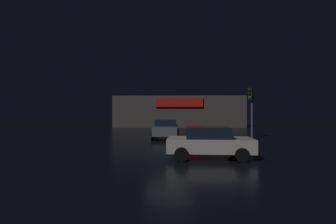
{
  "coord_description": "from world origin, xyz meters",
  "views": [
    {
      "loc": [
        0.19,
        -14.26,
        2.09
      ],
      "look_at": [
        -0.27,
        7.96,
        2.13
      ],
      "focal_mm": 27.36,
      "sensor_mm": 36.0,
      "label": 1
    }
  ],
  "objects": [
    {
      "name": "store_building",
      "position": [
        0.99,
        24.55,
        2.2
      ],
      "size": [
        18.32,
        8.33,
        4.39
      ],
      "color": "#4C4742",
      "rests_on": "ground"
    },
    {
      "name": "car_near",
      "position": [
        1.83,
        -2.53,
        0.74
      ],
      "size": [
        3.94,
        2.2,
        1.44
      ],
      "color": "silver",
      "rests_on": "ground"
    },
    {
      "name": "traffic_signal_main",
      "position": [
        6.21,
        5.61,
        2.84
      ],
      "size": [
        0.43,
        0.42,
        3.99
      ],
      "color": "#595B60",
      "rests_on": "ground"
    },
    {
      "name": "ground_plane",
      "position": [
        0.0,
        0.0,
        0.0
      ],
      "size": [
        120.0,
        120.0,
        0.0
      ],
      "primitive_type": "plane",
      "color": "black"
    },
    {
      "name": "car_far",
      "position": [
        -0.39,
        6.43,
        0.79
      ],
      "size": [
        2.13,
        4.63,
        1.51
      ],
      "color": "slate",
      "rests_on": "ground"
    }
  ]
}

